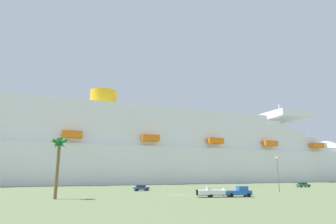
{
  "coord_description": "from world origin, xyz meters",
  "views": [
    {
      "loc": [
        -21.91,
        -63.78,
        4.98
      ],
      "look_at": [
        6.75,
        29.5,
        26.33
      ],
      "focal_mm": 29.81,
      "sensor_mm": 36.0,
      "label": 1
    }
  ],
  "objects_px": {
    "parked_car_blue_suv": "(141,188)",
    "palm_tree": "(59,150)",
    "cruise_ship": "(173,153)",
    "small_boat_on_trailer": "(214,192)",
    "parked_car_green_wagon": "(303,185)",
    "pickup_truck": "(239,192)",
    "street_lamp": "(278,169)"
  },
  "relations": [
    {
      "from": "cruise_ship",
      "to": "small_boat_on_trailer",
      "type": "height_order",
      "value": "cruise_ship"
    },
    {
      "from": "parked_car_green_wagon",
      "to": "cruise_ship",
      "type": "bearing_deg",
      "value": 116.1
    },
    {
      "from": "parked_car_blue_suv",
      "to": "palm_tree",
      "type": "bearing_deg",
      "value": -136.34
    },
    {
      "from": "small_boat_on_trailer",
      "to": "palm_tree",
      "type": "relative_size",
      "value": 0.66
    },
    {
      "from": "cruise_ship",
      "to": "small_boat_on_trailer",
      "type": "relative_size",
      "value": 36.36
    },
    {
      "from": "pickup_truck",
      "to": "street_lamp",
      "type": "distance_m",
      "value": 20.49
    },
    {
      "from": "pickup_truck",
      "to": "parked_car_blue_suv",
      "type": "xyz_separation_m",
      "value": [
        -15.76,
        26.14,
        -0.21
      ]
    },
    {
      "from": "cruise_ship",
      "to": "small_boat_on_trailer",
      "type": "xyz_separation_m",
      "value": [
        -19.55,
        -87.42,
        -14.4
      ]
    },
    {
      "from": "cruise_ship",
      "to": "parked_car_green_wagon",
      "type": "relative_size",
      "value": 60.35
    },
    {
      "from": "pickup_truck",
      "to": "street_lamp",
      "type": "height_order",
      "value": "street_lamp"
    },
    {
      "from": "palm_tree",
      "to": "pickup_truck",
      "type": "bearing_deg",
      "value": -9.15
    },
    {
      "from": "parked_car_blue_suv",
      "to": "parked_car_green_wagon",
      "type": "xyz_separation_m",
      "value": [
        58.98,
        2.93,
        0.0
      ]
    },
    {
      "from": "cruise_ship",
      "to": "parked_car_green_wagon",
      "type": "height_order",
      "value": "cruise_ship"
    },
    {
      "from": "pickup_truck",
      "to": "parked_car_blue_suv",
      "type": "bearing_deg",
      "value": 121.09
    },
    {
      "from": "cruise_ship",
      "to": "parked_car_green_wagon",
      "type": "xyz_separation_m",
      "value": [
        29.02,
        -59.26,
        -14.53
      ]
    },
    {
      "from": "small_boat_on_trailer",
      "to": "parked_car_blue_suv",
      "type": "distance_m",
      "value": 27.3
    },
    {
      "from": "street_lamp",
      "to": "parked_car_green_wagon",
      "type": "bearing_deg",
      "value": 37.57
    },
    {
      "from": "cruise_ship",
      "to": "parked_car_blue_suv",
      "type": "distance_m",
      "value": 70.53
    },
    {
      "from": "street_lamp",
      "to": "parked_car_blue_suv",
      "type": "relative_size",
      "value": 2.04
    },
    {
      "from": "pickup_truck",
      "to": "palm_tree",
      "type": "height_order",
      "value": "palm_tree"
    },
    {
      "from": "parked_car_blue_suv",
      "to": "pickup_truck",
      "type": "bearing_deg",
      "value": -58.91
    },
    {
      "from": "small_boat_on_trailer",
      "to": "cruise_ship",
      "type": "bearing_deg",
      "value": 77.4
    },
    {
      "from": "pickup_truck",
      "to": "parked_car_green_wagon",
      "type": "relative_size",
      "value": 1.23
    },
    {
      "from": "small_boat_on_trailer",
      "to": "palm_tree",
      "type": "distance_m",
      "value": 33.08
    },
    {
      "from": "pickup_truck",
      "to": "parked_car_blue_suv",
      "type": "distance_m",
      "value": 30.52
    },
    {
      "from": "parked_car_green_wagon",
      "to": "parked_car_blue_suv",
      "type": "bearing_deg",
      "value": -177.16
    },
    {
      "from": "parked_car_green_wagon",
      "to": "small_boat_on_trailer",
      "type": "bearing_deg",
      "value": -149.89
    },
    {
      "from": "parked_car_blue_suv",
      "to": "parked_car_green_wagon",
      "type": "bearing_deg",
      "value": 2.84
    },
    {
      "from": "street_lamp",
      "to": "cruise_ship",
      "type": "bearing_deg",
      "value": 92.46
    },
    {
      "from": "palm_tree",
      "to": "parked_car_green_wagon",
      "type": "bearing_deg",
      "value": 16.09
    },
    {
      "from": "pickup_truck",
      "to": "small_boat_on_trailer",
      "type": "distance_m",
      "value": 5.43
    },
    {
      "from": "pickup_truck",
      "to": "small_boat_on_trailer",
      "type": "height_order",
      "value": "pickup_truck"
    }
  ]
}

